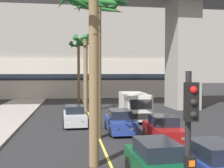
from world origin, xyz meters
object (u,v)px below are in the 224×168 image
(car_queue_fifth, at_px, (75,116))
(car_queue_fourth, at_px, (164,129))
(palm_tree_near_median, at_px, (85,54))
(car_queue_third, at_px, (120,122))
(palm_tree_farthest_median, at_px, (79,54))
(traffic_light_median_near, at_px, (189,146))
(car_queue_front, at_px, (158,163))
(delivery_van, at_px, (134,105))
(palm_tree_mid_median, at_px, (93,18))
(palm_tree_far_median, at_px, (98,25))
(car_queue_second, at_px, (216,166))

(car_queue_fifth, bearing_deg, car_queue_fourth, -48.75)
(palm_tree_near_median, bearing_deg, car_queue_third, -80.20)
(car_queue_fifth, xyz_separation_m, palm_tree_farthest_median, (0.82, 17.42, 6.03))
(car_queue_third, height_order, traffic_light_median_near, traffic_light_median_near)
(car_queue_front, distance_m, palm_tree_near_median, 20.67)
(car_queue_front, xyz_separation_m, car_queue_fifth, (-2.98, 12.22, 0.00))
(delivery_van, bearing_deg, palm_tree_farthest_median, 105.74)
(car_queue_fifth, relative_size, palm_tree_mid_median, 0.52)
(car_queue_front, xyz_separation_m, palm_tree_far_median, (-1.55, 7.50, 6.42))
(car_queue_third, bearing_deg, palm_tree_mid_median, -109.02)
(delivery_van, bearing_deg, palm_tree_near_median, 124.10)
(palm_tree_near_median, relative_size, palm_tree_far_median, 0.92)
(car_queue_front, bearing_deg, car_queue_fourth, 69.57)
(car_queue_second, height_order, delivery_van, delivery_van)
(car_queue_third, distance_m, palm_tree_mid_median, 9.38)
(car_queue_front, relative_size, palm_tree_near_median, 0.51)
(car_queue_fourth, height_order, palm_tree_near_median, palm_tree_near_median)
(car_queue_front, distance_m, palm_tree_farthest_median, 30.33)
(delivery_van, distance_m, palm_tree_far_median, 9.52)
(car_queue_front, bearing_deg, palm_tree_far_median, 101.67)
(car_queue_fourth, distance_m, car_queue_fifth, 8.02)
(car_queue_fourth, height_order, delivery_van, delivery_van)
(car_queue_second, relative_size, delivery_van, 0.79)
(palm_tree_near_median, bearing_deg, delivery_van, -55.90)
(delivery_van, bearing_deg, car_queue_fifth, -161.40)
(car_queue_third, bearing_deg, car_queue_fifth, 135.17)
(delivery_van, relative_size, palm_tree_far_median, 0.59)
(car_queue_fourth, bearing_deg, car_queue_front, -110.43)
(car_queue_fifth, distance_m, traffic_light_median_near, 17.45)
(car_queue_fourth, xyz_separation_m, traffic_light_median_near, (-3.24, -11.19, 1.99))
(car_queue_fourth, height_order, traffic_light_median_near, traffic_light_median_near)
(car_queue_second, xyz_separation_m, palm_tree_near_median, (-3.79, 20.43, 5.43))
(car_queue_second, height_order, traffic_light_median_near, traffic_light_median_near)
(car_queue_second, relative_size, palm_tree_mid_median, 0.52)
(car_queue_fifth, relative_size, palm_tree_far_median, 0.47)
(car_queue_front, height_order, palm_tree_far_median, palm_tree_far_median)
(palm_tree_mid_median, distance_m, palm_tree_far_median, 5.38)
(car_queue_fifth, bearing_deg, delivery_van, 18.60)
(car_queue_second, distance_m, car_queue_fourth, 6.76)
(car_queue_second, relative_size, traffic_light_median_near, 0.99)
(car_queue_front, distance_m, car_queue_fourth, 6.61)
(car_queue_second, height_order, palm_tree_far_median, palm_tree_far_median)
(palm_tree_far_median, bearing_deg, car_queue_third, 44.28)
(car_queue_second, bearing_deg, car_queue_third, 101.28)
(car_queue_front, xyz_separation_m, traffic_light_median_near, (-0.93, -5.00, 1.99))
(traffic_light_median_near, bearing_deg, car_queue_front, 79.45)
(car_queue_third, relative_size, palm_tree_mid_median, 0.51)
(palm_tree_mid_median, bearing_deg, palm_tree_near_median, 88.26)
(car_queue_fourth, distance_m, traffic_light_median_near, 11.82)
(car_queue_front, bearing_deg, palm_tree_near_median, 94.98)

